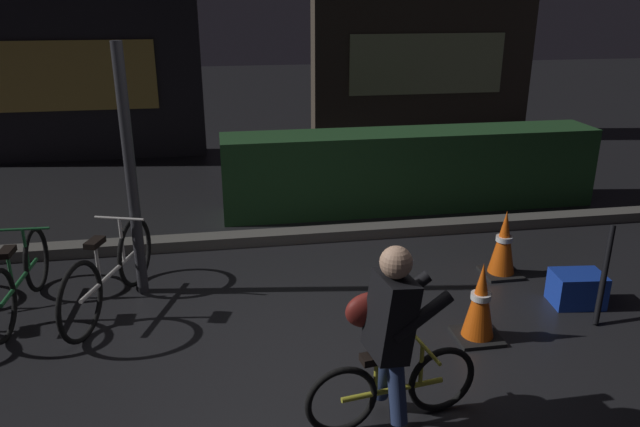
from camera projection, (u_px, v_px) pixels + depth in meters
name	position (u px, v px, depth m)	size (l,w,h in m)	color
ground_plane	(308.00, 346.00, 4.83)	(40.00, 40.00, 0.00)	black
sidewalk_curb	(279.00, 237.00, 6.85)	(12.00, 0.24, 0.12)	#56544F
hedge_row	(410.00, 170.00, 7.81)	(4.80, 0.70, 1.01)	#214723
storefront_left	(42.00, 7.00, 9.51)	(4.78, 0.54, 4.90)	#262328
storefront_right	(426.00, 6.00, 11.19)	(4.23, 0.54, 4.85)	#42382D
street_post	(131.00, 175.00, 5.33)	(0.10, 0.10, 2.28)	#2D2D33
parked_bike_left_mid	(20.00, 279.00, 5.24)	(0.46, 1.52, 0.70)	black
parked_bike_center_left	(110.00, 273.00, 5.29)	(0.59, 1.60, 0.77)	black
traffic_cone_near	(480.00, 303.00, 4.84)	(0.36, 0.36, 0.66)	black
traffic_cone_far	(504.00, 244.00, 5.96)	(0.36, 0.36, 0.68)	black
blue_crate	(577.00, 289.00, 5.45)	(0.44, 0.32, 0.30)	#193DB7
cyclist	(390.00, 336.00, 3.79)	(1.18, 0.50, 1.25)	black
closed_umbrella	(604.00, 275.00, 5.14)	(0.05, 0.05, 0.85)	black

